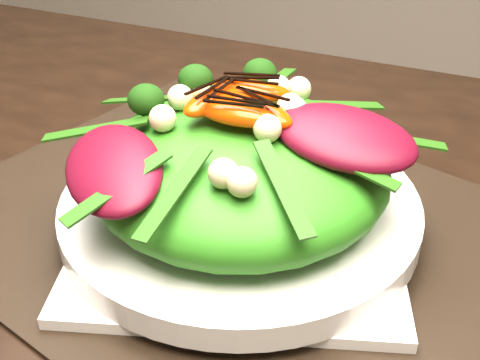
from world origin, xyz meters
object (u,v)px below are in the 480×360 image
at_px(dining_table, 116,287).
at_px(orange_segment, 226,100).
at_px(plate_base, 240,223).
at_px(placemat, 240,229).
at_px(lettuce_mound, 240,168).
at_px(salad_bowl, 240,208).

relative_size(dining_table, orange_segment, 27.59).
xyz_separation_m(dining_table, plate_base, (0.07, 0.07, 0.03)).
distance_m(placemat, lettuce_mound, 0.06).
bearing_deg(plate_base, placemat, 116.57).
bearing_deg(plate_base, lettuce_mound, 90.00).
relative_size(dining_table, plate_base, 6.79).
distance_m(dining_table, lettuce_mound, 0.13).
distance_m(salad_bowl, lettuce_mound, 0.04).
bearing_deg(lettuce_mound, dining_table, -132.64).
bearing_deg(orange_segment, placemat, -43.51).
relative_size(dining_table, placemat, 3.48).
distance_m(plate_base, orange_segment, 0.10).
distance_m(placemat, salad_bowl, 0.02).
relative_size(placemat, lettuce_mound, 2.10).
height_order(salad_bowl, orange_segment, orange_segment).
bearing_deg(dining_table, salad_bowl, 47.36).
bearing_deg(orange_segment, plate_base, -43.51).
bearing_deg(placemat, salad_bowl, 0.00).
bearing_deg(plate_base, salad_bowl, 90.00).
bearing_deg(lettuce_mound, orange_segment, 136.49).
height_order(plate_base, lettuce_mound, lettuce_mound).
relative_size(salad_bowl, orange_segment, 4.66).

